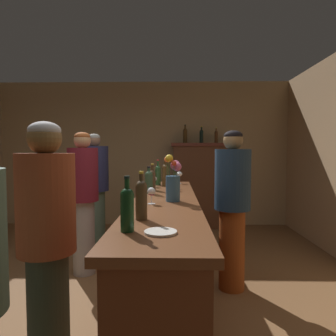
% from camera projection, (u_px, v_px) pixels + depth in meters
% --- Properties ---
extents(floor, '(8.40, 8.40, 0.00)m').
position_uv_depth(floor, '(107.00, 310.00, 2.75)').
color(floor, brown).
rests_on(floor, ground).
extents(wall_back, '(5.72, 0.12, 2.79)m').
position_uv_depth(wall_back, '(144.00, 154.00, 5.96)').
color(wall_back, tan).
rests_on(wall_back, ground).
extents(bar_counter, '(0.57, 3.04, 1.02)m').
position_uv_depth(bar_counter, '(166.00, 253.00, 2.77)').
color(bar_counter, brown).
rests_on(bar_counter, ground).
extents(display_cabinet, '(1.10, 0.38, 1.60)m').
position_uv_depth(display_cabinet, '(200.00, 184.00, 5.69)').
color(display_cabinet, brown).
rests_on(display_cabinet, ground).
extents(wine_bottle_riesling, '(0.07, 0.07, 0.30)m').
position_uv_depth(wine_bottle_riesling, '(152.00, 179.00, 3.34)').
color(wine_bottle_riesling, '#442F1B').
rests_on(wine_bottle_riesling, bar_counter).
extents(wine_bottle_rose, '(0.07, 0.07, 0.31)m').
position_uv_depth(wine_bottle_rose, '(141.00, 198.00, 1.89)').
color(wine_bottle_rose, '#43331E').
rests_on(wine_bottle_rose, bar_counter).
extents(wine_bottle_chardonnay, '(0.07, 0.07, 0.30)m').
position_uv_depth(wine_bottle_chardonnay, '(127.00, 207.00, 1.61)').
color(wine_bottle_chardonnay, '#12381A').
rests_on(wine_bottle_chardonnay, bar_counter).
extents(wine_bottle_pinot, '(0.08, 0.08, 0.34)m').
position_uv_depth(wine_bottle_pinot, '(165.00, 174.00, 3.69)').
color(wine_bottle_pinot, '#4B3518').
rests_on(wine_bottle_pinot, bar_counter).
extents(wine_bottle_merlot, '(0.08, 0.08, 0.28)m').
position_uv_depth(wine_bottle_merlot, '(149.00, 181.00, 3.08)').
color(wine_bottle_merlot, '#2E4930').
rests_on(wine_bottle_merlot, bar_counter).
extents(wine_bottle_malbec, '(0.07, 0.07, 0.32)m').
position_uv_depth(wine_bottle_malbec, '(158.00, 174.00, 3.82)').
color(wine_bottle_malbec, '#274C27').
rests_on(wine_bottle_malbec, bar_counter).
extents(wine_glass_front, '(0.07, 0.07, 0.14)m').
position_uv_depth(wine_glass_front, '(151.00, 193.00, 2.46)').
color(wine_glass_front, white).
rests_on(wine_glass_front, bar_counter).
extents(wine_glass_mid, '(0.08, 0.08, 0.16)m').
position_uv_depth(wine_glass_mid, '(179.00, 174.00, 4.02)').
color(wine_glass_mid, white).
rests_on(wine_glass_mid, bar_counter).
extents(wine_glass_rear, '(0.06, 0.06, 0.16)m').
position_uv_depth(wine_glass_rear, '(173.00, 180.00, 3.33)').
color(wine_glass_rear, white).
rests_on(wine_glass_rear, bar_counter).
extents(wine_glass_spare, '(0.08, 0.08, 0.13)m').
position_uv_depth(wine_glass_spare, '(153.00, 179.00, 3.62)').
color(wine_glass_spare, white).
rests_on(wine_glass_spare, bar_counter).
extents(flower_arrangement, '(0.15, 0.14, 0.40)m').
position_uv_depth(flower_arrangement, '(173.00, 180.00, 2.59)').
color(flower_arrangement, '#2F5473').
rests_on(flower_arrangement, bar_counter).
extents(cheese_plate, '(0.17, 0.17, 0.01)m').
position_uv_depth(cheese_plate, '(161.00, 232.00, 1.59)').
color(cheese_plate, white).
rests_on(cheese_plate, bar_counter).
extents(display_bottle_left, '(0.08, 0.08, 0.34)m').
position_uv_depth(display_bottle_left, '(185.00, 135.00, 5.64)').
color(display_bottle_left, '#462F12').
rests_on(display_bottle_left, display_cabinet).
extents(display_bottle_midleft, '(0.07, 0.07, 0.32)m').
position_uv_depth(display_bottle_midleft, '(201.00, 136.00, 5.63)').
color(display_bottle_midleft, black).
rests_on(display_bottle_midleft, display_cabinet).
extents(display_bottle_center, '(0.06, 0.06, 0.29)m').
position_uv_depth(display_bottle_center, '(216.00, 136.00, 5.63)').
color(display_bottle_center, '#4C2A13').
rests_on(display_bottle_center, display_cabinet).
extents(patron_in_navy, '(0.35, 0.35, 1.67)m').
position_uv_depth(patron_in_navy, '(83.00, 196.00, 3.53)').
color(patron_in_navy, '#9B9592').
rests_on(patron_in_navy, ground).
extents(patron_tall, '(0.40, 0.40, 1.70)m').
position_uv_depth(patron_tall, '(95.00, 188.00, 4.33)').
color(patron_tall, '#4D6853').
rests_on(patron_tall, ground).
extents(patron_in_grey, '(0.36, 0.36, 1.64)m').
position_uv_depth(patron_in_grey, '(47.00, 237.00, 1.92)').
color(patron_in_grey, '#2D362A').
rests_on(patron_in_grey, ground).
extents(bartender, '(0.37, 0.37, 1.66)m').
position_uv_depth(bartender, '(232.00, 203.00, 3.12)').
color(bartender, brown).
rests_on(bartender, ground).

